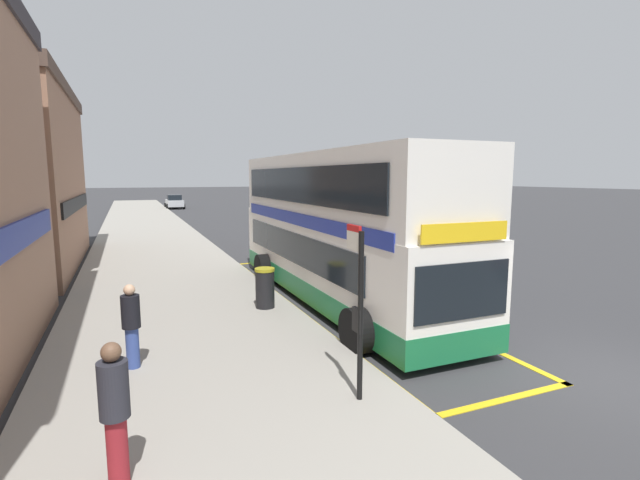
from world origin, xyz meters
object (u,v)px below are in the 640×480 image
object	(u,v)px
pedestrian_waiting_near_sign	(115,409)
litter_bin	(265,288)
parked_car_maroon_far	(366,226)
parked_car_silver_across	(283,209)
parked_car_silver_behind	(174,202)
double_decker_bus	(336,233)
bus_stop_sign	(358,300)
pedestrian_further_back	(131,323)

from	to	relation	value
pedestrian_waiting_near_sign	litter_bin	xyz separation A→B (m)	(3.64, 6.44, -0.40)
parked_car_maroon_far	litter_bin	bearing A→B (deg)	-131.18
parked_car_silver_across	parked_car_silver_behind	size ratio (longest dim) A/B	1.00
litter_bin	double_decker_bus	bearing A→B (deg)	10.89
parked_car_silver_across	litter_bin	xyz separation A→B (m)	(-9.67, -27.60, -0.10)
parked_car_silver_behind	pedestrian_waiting_near_sign	world-z (taller)	pedestrian_waiting_near_sign
litter_bin	bus_stop_sign	bearing A→B (deg)	-90.52
pedestrian_further_back	parked_car_silver_behind	bearing A→B (deg)	83.73
pedestrian_waiting_near_sign	pedestrian_further_back	distance (m)	3.54
bus_stop_sign	double_decker_bus	bearing A→B (deg)	68.38
litter_bin	parked_car_silver_across	bearing A→B (deg)	70.68
pedestrian_further_back	litter_bin	world-z (taller)	pedestrian_further_back
parked_car_maroon_far	double_decker_bus	bearing A→B (deg)	-124.81
double_decker_bus	litter_bin	xyz separation A→B (m)	(-2.35, -0.45, -1.37)
bus_stop_sign	litter_bin	size ratio (longest dim) A/B	2.56
double_decker_bus	pedestrian_waiting_near_sign	size ratio (longest dim) A/B	6.54
double_decker_bus	parked_car_maroon_far	world-z (taller)	double_decker_bus
parked_car_silver_behind	parked_car_maroon_far	bearing A→B (deg)	-77.82
double_decker_bus	pedestrian_waiting_near_sign	world-z (taller)	double_decker_bus
parked_car_silver_behind	pedestrian_waiting_near_sign	size ratio (longest dim) A/B	2.40
pedestrian_waiting_near_sign	litter_bin	world-z (taller)	pedestrian_waiting_near_sign
bus_stop_sign	litter_bin	world-z (taller)	bus_stop_sign
parked_car_silver_across	pedestrian_further_back	bearing A→B (deg)	-115.46
parked_car_silver_across	litter_bin	size ratio (longest dim) A/B	3.80
parked_car_silver_behind	pedestrian_further_back	distance (m)	47.33
pedestrian_waiting_near_sign	parked_car_maroon_far	bearing A→B (deg)	54.15
parked_car_silver_across	litter_bin	distance (m)	29.24
double_decker_bus	bus_stop_sign	bearing A→B (deg)	-111.62
double_decker_bus	parked_car_silver_behind	bearing A→B (deg)	90.81
bus_stop_sign	pedestrian_waiting_near_sign	size ratio (longest dim) A/B	1.62
bus_stop_sign	parked_car_silver_behind	world-z (taller)	bus_stop_sign
parked_car_silver_behind	litter_bin	size ratio (longest dim) A/B	3.80
double_decker_bus	pedestrian_waiting_near_sign	xyz separation A→B (m)	(-5.99, -6.89, -0.97)
pedestrian_waiting_near_sign	double_decker_bus	bearing A→B (deg)	49.01
parked_car_silver_across	pedestrian_waiting_near_sign	world-z (taller)	pedestrian_waiting_near_sign
parked_car_maroon_far	parked_car_silver_behind	xyz separation A→B (m)	(-8.10, 31.93, 0.00)
double_decker_bus	pedestrian_further_back	xyz separation A→B (m)	(-5.78, -3.36, -1.05)
double_decker_bus	parked_car_maroon_far	distance (m)	14.00
parked_car_silver_behind	pedestrian_waiting_near_sign	xyz separation A→B (m)	(-5.37, -50.58, 0.29)
pedestrian_waiting_near_sign	litter_bin	size ratio (longest dim) A/B	1.58
double_decker_bus	parked_car_maroon_far	size ratio (longest dim) A/B	2.72
parked_car_maroon_far	pedestrian_further_back	world-z (taller)	pedestrian_further_back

